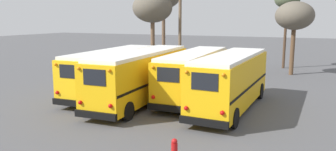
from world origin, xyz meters
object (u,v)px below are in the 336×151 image
school_bus_3 (231,80)px  bare_tree_0 (152,8)px  school_bus_1 (142,74)px  school_bus_2 (195,73)px  bare_tree_1 (295,16)px  school_bus_0 (113,70)px  utility_pole (180,29)px  bare_tree_2 (287,0)px

school_bus_3 → bare_tree_0: 16.75m
school_bus_1 → school_bus_2: (2.88, 2.14, -0.06)m
school_bus_2 → bare_tree_1: (5.39, 12.90, 3.85)m
school_bus_1 → bare_tree_0: (-5.32, 12.18, 4.63)m
school_bus_0 → utility_pole: (0.51, 11.44, 2.62)m
school_bus_1 → bare_tree_1: bare_tree_1 is taller
bare_tree_1 → bare_tree_2: bearing=104.3°
bare_tree_1 → bare_tree_2: 4.65m
school_bus_0 → bare_tree_0: 12.36m
school_bus_0 → school_bus_3: 8.65m
school_bus_2 → school_bus_0: bearing=-168.8°
utility_pole → bare_tree_0: utility_pole is taller
school_bus_0 → school_bus_3: school_bus_3 is taller
school_bus_1 → school_bus_3: 5.78m
bare_tree_2 → school_bus_3: bearing=-94.4°
school_bus_0 → school_bus_3: bearing=-3.3°
school_bus_1 → bare_tree_1: bearing=61.2°
utility_pole → bare_tree_2: bearing=35.4°
school_bus_1 → school_bus_2: size_ratio=1.12×
school_bus_3 → bare_tree_0: (-11.08, 11.67, 4.63)m
school_bus_0 → bare_tree_0: bare_tree_0 is taller
bare_tree_1 → school_bus_1: bearing=-118.8°
school_bus_0 → school_bus_2: size_ratio=1.04×
school_bus_1 → bare_tree_1: 17.58m
school_bus_1 → utility_pole: utility_pole is taller
school_bus_1 → bare_tree_2: (7.20, 19.23, 5.48)m
school_bus_0 → school_bus_1: 3.05m
school_bus_0 → school_bus_3: size_ratio=1.05×
school_bus_1 → school_bus_3: (5.76, 0.50, 0.00)m
school_bus_2 → bare_tree_1: bearing=67.3°
school_bus_3 → school_bus_2: bearing=150.3°
utility_pole → bare_tree_2: size_ratio=1.00×
school_bus_0 → school_bus_1: school_bus_1 is taller
school_bus_3 → bare_tree_2: bare_tree_2 is taller
school_bus_1 → utility_pole: (-2.37, 12.45, 2.56)m
school_bus_1 → bare_tree_0: 14.07m
bare_tree_0 → bare_tree_2: size_ratio=0.95×
school_bus_2 → bare_tree_2: (4.32, 17.09, 5.54)m
school_bus_0 → bare_tree_1: 18.33m
bare_tree_0 → school_bus_1: bearing=-66.4°
school_bus_2 → bare_tree_2: 18.48m
bare_tree_2 → school_bus_0: bearing=-118.9°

